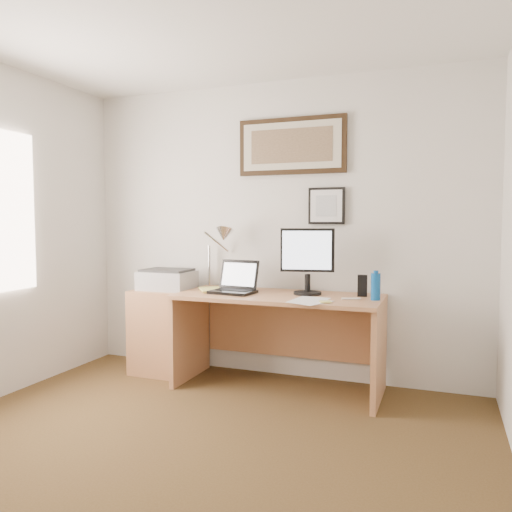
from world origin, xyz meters
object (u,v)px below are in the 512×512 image
at_px(side_cabinet, 164,331).
at_px(water_bottle, 376,287).
at_px(book, 200,290).
at_px(desk, 281,322).
at_px(laptop, 235,285).
at_px(lcd_monitor, 307,258).
at_px(printer, 167,279).

height_order(side_cabinet, water_bottle, water_bottle).
relative_size(book, desk, 0.17).
height_order(side_cabinet, laptop, laptop).
bearing_deg(lcd_monitor, book, -170.62).
bearing_deg(side_cabinet, laptop, -4.99).
height_order(book, desk, book).
bearing_deg(printer, lcd_monitor, 0.38).
bearing_deg(side_cabinet, book, -13.61).
xyz_separation_m(book, desk, (0.66, 0.14, -0.25)).
height_order(laptop, printer, laptop).
xyz_separation_m(side_cabinet, book, (0.41, -0.10, 0.40)).
xyz_separation_m(book, printer, (-0.39, 0.13, 0.06)).
bearing_deg(laptop, lcd_monitor, 10.34).
distance_m(laptop, printer, 0.69).
bearing_deg(book, desk, 11.69).
bearing_deg(book, side_cabinet, 166.39).
xyz_separation_m(water_bottle, laptop, (-1.11, -0.01, -0.04)).
xyz_separation_m(water_bottle, lcd_monitor, (-0.54, 0.09, 0.19)).
bearing_deg(laptop, book, -172.50).
relative_size(side_cabinet, laptop, 2.00).
height_order(water_bottle, laptop, laptop).
xyz_separation_m(side_cabinet, printer, (0.02, 0.03, 0.45)).
xyz_separation_m(side_cabinet, lcd_monitor, (1.28, 0.04, 0.68)).
bearing_deg(desk, book, -168.31).
bearing_deg(lcd_monitor, water_bottle, -9.64).
height_order(water_bottle, lcd_monitor, lcd_monitor).
height_order(book, laptop, laptop).
height_order(water_bottle, desk, water_bottle).
height_order(book, printer, printer).
height_order(side_cabinet, lcd_monitor, lcd_monitor).
relative_size(desk, printer, 3.64).
bearing_deg(laptop, desk, 14.97).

